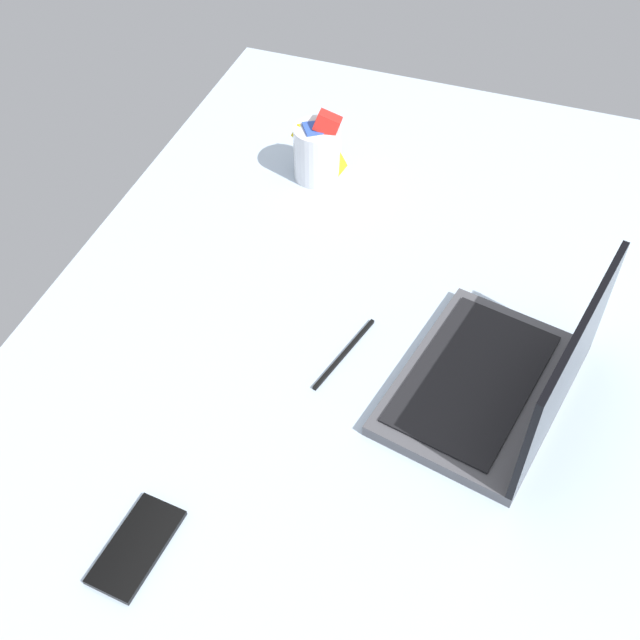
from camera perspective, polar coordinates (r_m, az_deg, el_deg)
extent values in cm
cube|color=silver|center=(128.95, 8.25, -9.20)|extent=(180.00, 140.00, 18.00)
cube|color=#4C4C51|center=(124.90, 11.35, -4.64)|extent=(37.03, 29.30, 2.00)
cube|color=black|center=(124.20, 10.81, -4.02)|extent=(31.88, 22.60, 0.40)
cube|color=black|center=(115.00, 17.17, -3.27)|extent=(32.50, 7.77, 21.00)
cylinder|color=silver|center=(158.02, -0.22, 11.75)|extent=(9.00, 9.00, 11.00)
cube|color=yellow|center=(159.78, 0.51, 11.13)|extent=(7.32, 7.71, 6.21)
cube|color=red|center=(158.01, -0.57, 11.44)|extent=(6.52, 6.42, 4.79)
cube|color=yellow|center=(157.62, -0.34, 12.12)|extent=(8.70, 8.85, 6.15)
cube|color=yellow|center=(157.35, -0.56, 12.82)|extent=(7.96, 7.49, 6.00)
cube|color=blue|center=(155.33, -0.19, 13.09)|extent=(6.36, 6.80, 3.20)
cube|color=red|center=(154.88, 0.55, 13.75)|extent=(5.68, 5.91, 5.55)
cube|color=black|center=(111.70, -12.84, -15.35)|extent=(14.56, 8.06, 0.80)
cube|color=black|center=(127.56, 1.74, -2.39)|extent=(16.60, 4.88, 0.60)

